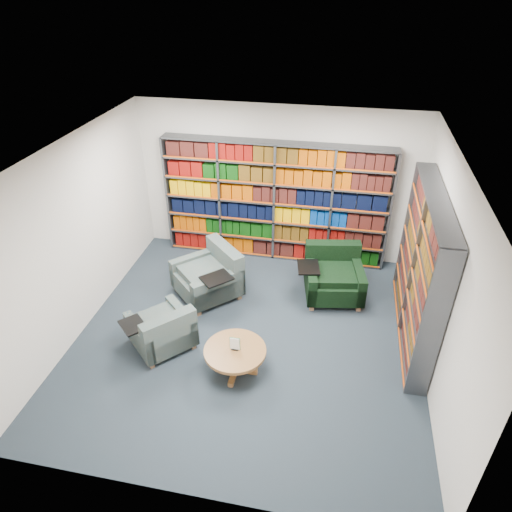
% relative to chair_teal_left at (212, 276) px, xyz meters
% --- Properties ---
extents(room_shell, '(5.02, 5.02, 2.82)m').
position_rel_chair_teal_left_xyz_m(room_shell, '(0.81, -0.94, 1.06)').
color(room_shell, '#19202E').
rests_on(room_shell, ground).
extents(bookshelf_back, '(4.00, 0.28, 2.20)m').
position_rel_chair_teal_left_xyz_m(bookshelf_back, '(0.81, 1.41, 0.76)').
color(bookshelf_back, '#47494F').
rests_on(bookshelf_back, ground).
extents(bookshelf_right, '(0.28, 2.50, 2.20)m').
position_rel_chair_teal_left_xyz_m(bookshelf_right, '(3.16, -0.34, 0.76)').
color(bookshelf_right, '#47494F').
rests_on(bookshelf_right, ground).
extents(chair_teal_left, '(1.30, 1.30, 0.84)m').
position_rel_chair_teal_left_xyz_m(chair_teal_left, '(0.00, 0.00, 0.00)').
color(chair_teal_left, '#0B2D40').
rests_on(chair_teal_left, ground).
extents(chair_green_right, '(1.15, 1.05, 0.83)m').
position_rel_chair_teal_left_xyz_m(chair_green_right, '(1.97, 0.40, -0.00)').
color(chair_green_right, black).
rests_on(chair_green_right, ground).
extents(chair_teal_front, '(1.11, 1.11, 0.72)m').
position_rel_chair_teal_left_xyz_m(chair_teal_front, '(-0.32, -1.40, -0.05)').
color(chair_teal_front, '#0B2D40').
rests_on(chair_teal_front, ground).
extents(coffee_table, '(0.83, 0.83, 0.59)m').
position_rel_chair_teal_left_xyz_m(coffee_table, '(0.79, -1.64, -0.03)').
color(coffee_table, brown).
rests_on(coffee_table, ground).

